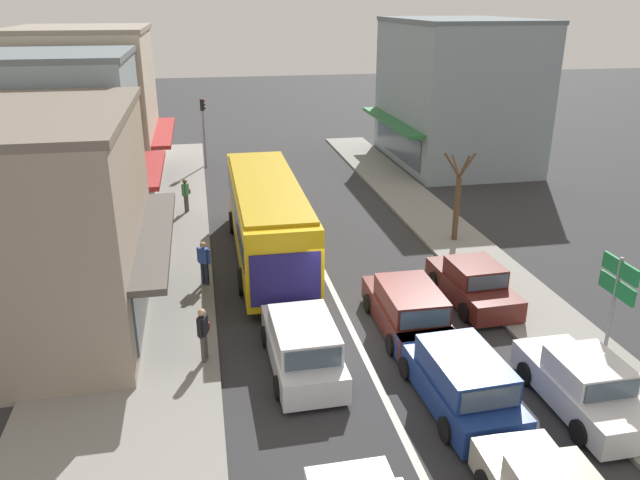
# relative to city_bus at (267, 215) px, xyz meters

# --- Properties ---
(ground_plane) EXTENTS (140.00, 140.00, 0.00)m
(ground_plane) POSITION_rel_city_bus_xyz_m (1.93, -6.29, -1.88)
(ground_plane) COLOR #2D2D30
(lane_centre_line) EXTENTS (0.20, 28.00, 0.01)m
(lane_centre_line) POSITION_rel_city_bus_xyz_m (1.93, -2.29, -1.88)
(lane_centre_line) COLOR silver
(lane_centre_line) RESTS_ON ground
(sidewalk_left) EXTENTS (5.20, 44.00, 0.14)m
(sidewalk_left) POSITION_rel_city_bus_xyz_m (-4.87, -0.29, -1.81)
(sidewalk_left) COLOR gray
(sidewalk_left) RESTS_ON ground
(kerb_right) EXTENTS (2.80, 44.00, 0.12)m
(kerb_right) POSITION_rel_city_bus_xyz_m (8.13, -0.29, -1.82)
(kerb_right) COLOR gray
(kerb_right) RESTS_ON ground
(shopfront_corner_near) EXTENTS (8.66, 9.48, 6.78)m
(shopfront_corner_near) POSITION_rel_city_bus_xyz_m (-8.25, -3.72, 1.51)
(shopfront_corner_near) COLOR gray
(shopfront_corner_near) RESTS_ON ground
(shopfront_mid_block) EXTENTS (7.38, 7.10, 7.79)m
(shopfront_mid_block) POSITION_rel_city_bus_xyz_m (-8.25, 4.84, 2.01)
(shopfront_mid_block) COLOR #84939E
(shopfront_mid_block) RESTS_ON ground
(shopfront_far_end) EXTENTS (7.86, 9.02, 8.43)m
(shopfront_far_end) POSITION_rel_city_bus_xyz_m (-8.25, 13.26, 2.33)
(shopfront_far_end) COLOR beige
(shopfront_far_end) RESTS_ON ground
(building_right_far) EXTENTS (8.38, 10.83, 8.72)m
(building_right_far) POSITION_rel_city_bus_xyz_m (13.41, 13.96, 2.47)
(building_right_far) COLOR #84939E
(building_right_far) RESTS_ON ground
(city_bus) EXTENTS (2.81, 10.88, 3.23)m
(city_bus) POSITION_rel_city_bus_xyz_m (0.00, 0.00, 0.00)
(city_bus) COLOR yellow
(city_bus) RESTS_ON ground
(wagon_adjacent_lane_trail) EXTENTS (1.99, 4.53, 1.58)m
(wagon_adjacent_lane_trail) POSITION_rel_city_bus_xyz_m (0.04, -8.10, -1.14)
(wagon_adjacent_lane_trail) COLOR silver
(wagon_adjacent_lane_trail) RESTS_ON ground
(wagon_behind_bus_near) EXTENTS (2.08, 4.57, 1.58)m
(wagon_behind_bus_near) POSITION_rel_city_bus_xyz_m (3.68, -10.54, -1.14)
(wagon_behind_bus_near) COLOR navy
(wagon_behind_bus_near) RESTS_ON ground
(wagon_queue_far_back) EXTENTS (1.98, 4.52, 1.58)m
(wagon_queue_far_back) POSITION_rel_city_bus_xyz_m (3.62, -6.61, -1.14)
(wagon_queue_far_back) COLOR #561E19
(wagon_queue_far_back) RESTS_ON ground
(parked_sedan_kerb_front) EXTENTS (1.94, 4.22, 1.47)m
(parked_sedan_kerb_front) POSITION_rel_city_bus_xyz_m (6.73, -11.26, -1.22)
(parked_sedan_kerb_front) COLOR silver
(parked_sedan_kerb_front) RESTS_ON ground
(parked_sedan_kerb_second) EXTENTS (2.02, 4.26, 1.47)m
(parked_sedan_kerb_second) POSITION_rel_city_bus_xyz_m (6.47, -5.08, -1.22)
(parked_sedan_kerb_second) COLOR #561E19
(parked_sedan_kerb_second) RESTS_ON ground
(traffic_light_downstreet) EXTENTS (0.33, 0.24, 4.20)m
(traffic_light_downstreet) POSITION_rel_city_bus_xyz_m (-2.14, 15.32, 0.97)
(traffic_light_downstreet) COLOR gray
(traffic_light_downstreet) RESTS_ON ground
(directional_road_sign) EXTENTS (0.10, 1.40, 3.60)m
(directional_road_sign) POSITION_rel_city_bus_xyz_m (8.03, -10.14, 0.82)
(directional_road_sign) COLOR gray
(directional_road_sign) RESTS_ON ground
(street_tree_right) EXTENTS (1.43, 1.76, 4.03)m
(street_tree_right) POSITION_rel_city_bus_xyz_m (8.07, 0.39, 0.00)
(street_tree_right) COLOR brown
(street_tree_right) RESTS_ON ground
(pedestrian_with_handbag_near) EXTENTS (0.40, 0.65, 1.63)m
(pedestrian_with_handbag_near) POSITION_rel_city_bus_xyz_m (-3.24, 6.32, -0.81)
(pedestrian_with_handbag_near) COLOR #4C4742
(pedestrian_with_handbag_near) RESTS_ON sidewalk_left
(pedestrian_browsing_midblock) EXTENTS (0.47, 0.39, 1.63)m
(pedestrian_browsing_midblock) POSITION_rel_city_bus_xyz_m (-2.54, -2.21, -0.81)
(pedestrian_browsing_midblock) COLOR #232838
(pedestrian_browsing_midblock) RESTS_ON sidewalk_left
(pedestrian_far_walker) EXTENTS (0.38, 0.66, 1.63)m
(pedestrian_far_walker) POSITION_rel_city_bus_xyz_m (-2.66, -7.35, -0.81)
(pedestrian_far_walker) COLOR #4C4742
(pedestrian_far_walker) RESTS_ON sidewalk_left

